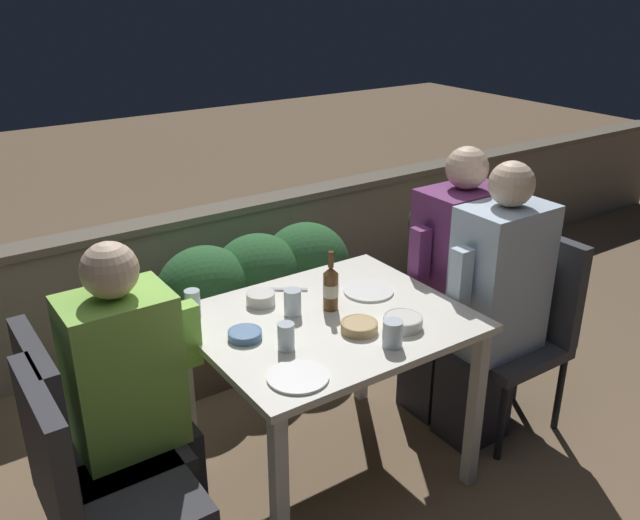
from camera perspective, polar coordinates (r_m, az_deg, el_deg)
ground_plane at (r=3.06m, az=0.70°, el=-17.49°), size 16.00×16.00×0.00m
parapet_wall at (r=3.95m, az=-11.43°, el=-1.40°), size 9.00×0.18×0.75m
dining_table at (r=2.68m, az=0.77°, el=-6.72°), size 1.02×0.85×0.76m
planter_hedge at (r=3.65m, az=-5.22°, el=-2.76°), size 1.11×0.47×0.73m
chair_left_near at (r=2.31m, az=-18.99°, el=-17.40°), size 0.46×0.45×0.92m
chair_left_far at (r=2.52m, az=-19.64°, el=-13.65°), size 0.46×0.45×0.92m
person_green_blouse at (r=2.52m, az=-15.25°, el=-11.11°), size 0.47×0.26×1.20m
chair_right_near at (r=3.24m, az=16.63°, el=-4.52°), size 0.46×0.45×0.92m
person_blue_shirt at (r=3.05m, az=14.37°, el=-3.75°), size 0.48×0.26×1.29m
chair_right_far at (r=3.41m, az=13.41°, el=-2.78°), size 0.46×0.45×0.92m
person_purple_stripe at (r=3.22m, az=11.09°, el=-1.92°), size 0.48×0.26×1.29m
beer_bottle at (r=2.65m, az=0.91°, el=-2.33°), size 0.06×0.06×0.25m
plate_0 at (r=2.83m, az=4.11°, el=-2.62°), size 0.21×0.21×0.01m
plate_1 at (r=2.26m, az=-1.87°, el=-9.81°), size 0.21×0.21×0.01m
bowl_0 at (r=2.49m, az=-6.34°, el=-6.22°), size 0.13×0.13×0.03m
bowl_1 at (r=2.53m, az=3.33°, el=-5.56°), size 0.14×0.14×0.04m
bowl_2 at (r=2.73m, az=-5.02°, el=-3.17°), size 0.12×0.12×0.05m
bowl_3 at (r=2.57m, az=6.99°, el=-5.11°), size 0.15×0.15×0.05m
glass_cup_0 at (r=2.66m, az=-10.67°, el=-3.63°), size 0.06×0.06×0.11m
glass_cup_1 at (r=2.43m, az=6.14°, el=-6.18°), size 0.07×0.07×0.10m
glass_cup_2 at (r=2.63m, az=-2.32°, el=-3.58°), size 0.07×0.07×0.10m
glass_cup_3 at (r=2.40m, az=-2.88°, el=-6.46°), size 0.06×0.06×0.10m
fork_0 at (r=2.85m, az=-2.77°, el=-2.49°), size 0.15×0.11×0.01m
potted_plant at (r=4.16m, az=9.53°, el=1.27°), size 0.32×0.32×0.76m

